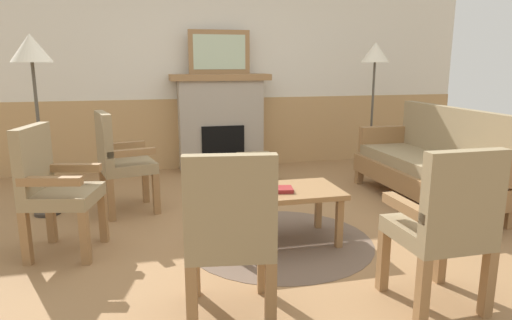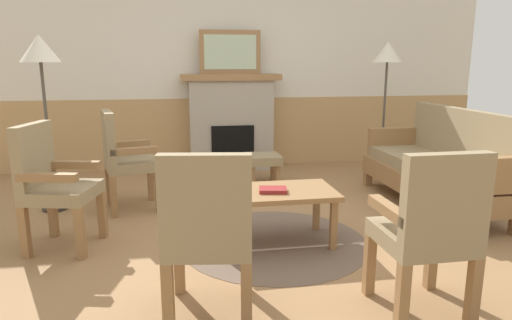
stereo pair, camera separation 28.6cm
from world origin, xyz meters
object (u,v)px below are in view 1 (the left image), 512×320
couch (429,165)px  fireplace (221,122)px  floor_lamp_by_couch (375,61)px  armchair_by_window_left (53,185)px  coffee_table (280,196)px  footstool (256,161)px  armchair_front_left (230,229)px  armchair_front_center (445,222)px  book_on_table (279,190)px  armchair_near_fireplace (119,158)px  floor_lamp_by_chairs (32,60)px  framed_picture (219,52)px

couch → fireplace: bearing=133.2°
fireplace → floor_lamp_by_couch: 2.15m
couch → armchair_by_window_left: bearing=-172.5°
couch → coffee_table: couch is taller
couch → armchair_by_window_left: size_ratio=1.84×
footstool → armchair_front_left: bearing=-106.6°
fireplace → armchair_front_left: fireplace is taller
armchair_front_center → floor_lamp_by_couch: bearing=69.0°
footstool → armchair_by_window_left: bearing=-141.2°
book_on_table → armchair_by_window_left: armchair_by_window_left is taller
armchair_by_window_left → armchair_near_fireplace: bearing=63.8°
armchair_near_fireplace → floor_lamp_by_couch: 3.41m
fireplace → armchair_front_left: 3.68m
armchair_by_window_left → armchair_front_left: same height
fireplace → floor_lamp_by_couch: bearing=-17.0°
coffee_table → footstool: 1.78m
armchair_near_fireplace → armchair_by_window_left: (-0.43, -0.88, 0.00)m
fireplace → coffee_table: size_ratio=1.35×
couch → armchair_front_center: same height
armchair_by_window_left → floor_lamp_by_chairs: bearing=105.4°
coffee_table → armchair_near_fireplace: 1.67m
coffee_table → armchair_front_left: (-0.59, -1.01, 0.15)m
coffee_table → floor_lamp_by_chairs: size_ratio=0.57×
book_on_table → armchair_front_left: armchair_front_left is taller
framed_picture → armchair_near_fireplace: bearing=-128.5°
framed_picture → armchair_near_fireplace: size_ratio=0.82×
fireplace → floor_lamp_by_couch: (1.91, -0.58, 0.80)m
book_on_table → armchair_by_window_left: bearing=171.7°
armchair_by_window_left → armchair_front_left: 1.64m
footstool → armchair_by_window_left: (-1.94, -1.56, 0.25)m
armchair_near_fireplace → floor_lamp_by_chairs: bearing=171.6°
footstool → floor_lamp_by_chairs: 2.56m
couch → armchair_near_fireplace: same height
fireplace → armchair_by_window_left: bearing=-124.4°
framed_picture → coffee_table: bearing=-89.1°
coffee_table → floor_lamp_by_couch: (1.87, 2.04, 1.06)m
armchair_front_left → coffee_table: bearing=59.6°
coffee_table → book_on_table: (-0.02, -0.05, 0.07)m
framed_picture → floor_lamp_by_couch: (1.91, -0.58, -0.11)m
fireplace → armchair_front_left: (-0.55, -3.63, -0.11)m
armchair_near_fireplace → floor_lamp_by_couch: bearing=17.1°
coffee_table → armchair_front_left: armchair_front_left is taller
couch → floor_lamp_by_chairs: (-3.78, 0.52, 1.05)m
framed_picture → book_on_table: 2.89m
armchair_by_window_left → armchair_front_left: size_ratio=1.00×
armchair_front_left → floor_lamp_by_couch: (2.46, 3.05, 0.91)m
book_on_table → armchair_near_fireplace: armchair_near_fireplace is taller
fireplace → framed_picture: framed_picture is taller
armchair_by_window_left → floor_lamp_by_chairs: 1.37m
armchair_by_window_left → armchair_front_center: 2.71m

